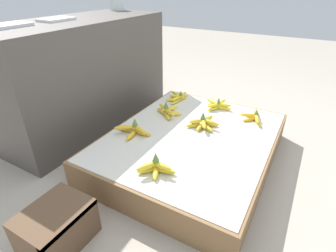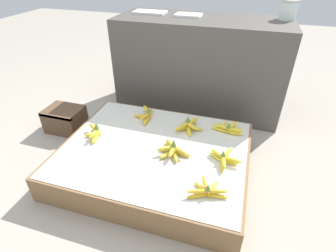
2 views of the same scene
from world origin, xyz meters
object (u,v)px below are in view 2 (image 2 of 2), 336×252
at_px(foam_tray_white, 189,15).
at_px(banana_bunch_middle_left, 95,132).
at_px(banana_bunch_back_right, 228,128).
at_px(banana_bunch_back_midleft, 146,114).
at_px(banana_bunch_back_midright, 189,126).
at_px(banana_bunch_middle_midright, 172,150).
at_px(banana_bunch_middle_right, 224,158).
at_px(glass_jar, 289,9).
at_px(banana_bunch_front_right, 207,191).
at_px(wooden_crate, 65,119).

bearing_deg(foam_tray_white, banana_bunch_middle_left, -111.22).
bearing_deg(banana_bunch_back_right, foam_tray_white, 124.84).
height_order(banana_bunch_back_midleft, foam_tray_white, foam_tray_white).
distance_m(banana_bunch_middle_left, banana_bunch_back_midright, 0.67).
xyz_separation_m(banana_bunch_middle_midright, banana_bunch_middle_right, (0.33, 0.02, -0.00)).
bearing_deg(banana_bunch_back_right, banana_bunch_back_midright, -167.59).
bearing_deg(glass_jar, banana_bunch_front_right, -103.41).
relative_size(banana_bunch_back_midleft, glass_jar, 1.63).
distance_m(banana_bunch_back_midleft, banana_bunch_back_right, 0.63).
xyz_separation_m(banana_bunch_back_midleft, glass_jar, (0.94, 0.82, 0.67)).
bearing_deg(wooden_crate, banana_bunch_middle_midright, -14.93).
height_order(glass_jar, foam_tray_white, glass_jar).
xyz_separation_m(banana_bunch_middle_midright, banana_bunch_back_midleft, (-0.32, 0.36, 0.00)).
height_order(banana_bunch_front_right, foam_tray_white, foam_tray_white).
bearing_deg(banana_bunch_back_midleft, foam_tray_white, 78.43).
relative_size(banana_bunch_middle_left, banana_bunch_back_right, 0.83).
height_order(banana_bunch_middle_midright, banana_bunch_back_midleft, banana_bunch_back_midleft).
height_order(wooden_crate, foam_tray_white, foam_tray_white).
bearing_deg(banana_bunch_middle_midright, banana_bunch_back_midleft, 131.31).
height_order(banana_bunch_middle_left, banana_bunch_back_right, banana_bunch_middle_left).
xyz_separation_m(banana_bunch_middle_right, foam_tray_white, (-0.50, 1.05, 0.61)).
relative_size(banana_bunch_middle_midright, banana_bunch_middle_right, 1.00).
bearing_deg(banana_bunch_back_midleft, banana_bunch_middle_left, -127.96).
xyz_separation_m(wooden_crate, glass_jar, (1.64, 0.91, 0.79)).
bearing_deg(banana_bunch_back_midright, glass_jar, 56.37).
bearing_deg(banana_bunch_back_midleft, banana_bunch_middle_midright, -48.69).
bearing_deg(banana_bunch_back_midright, banana_bunch_middle_midright, -97.11).
xyz_separation_m(wooden_crate, banana_bunch_middle_midright, (1.02, -0.27, 0.12)).
height_order(banana_bunch_middle_midright, banana_bunch_back_midright, banana_bunch_back_midright).
xyz_separation_m(banana_bunch_back_right, foam_tray_white, (-0.49, 0.70, 0.61)).
bearing_deg(banana_bunch_back_midleft, banana_bunch_back_midright, -8.98).
distance_m(banana_bunch_middle_midright, banana_bunch_back_right, 0.48).
xyz_separation_m(banana_bunch_middle_left, banana_bunch_back_midleft, (0.26, 0.33, -0.00)).
relative_size(banana_bunch_back_midleft, banana_bunch_back_midright, 1.11).
bearing_deg(banana_bunch_back_right, banana_bunch_back_midleft, -179.49).
bearing_deg(banana_bunch_back_midleft, banana_bunch_middle_right, -27.61).
relative_size(banana_bunch_middle_right, banana_bunch_back_midright, 1.02).
distance_m(banana_bunch_back_midleft, foam_tray_white, 0.94).
bearing_deg(banana_bunch_middle_midright, banana_bunch_back_right, 49.02).
relative_size(banana_bunch_front_right, banana_bunch_back_right, 0.96).
relative_size(banana_bunch_back_right, foam_tray_white, 1.05).
xyz_separation_m(banana_bunch_back_midleft, banana_bunch_back_midright, (0.35, -0.06, -0.00)).
relative_size(banana_bunch_middle_left, banana_bunch_back_midright, 0.89).
bearing_deg(banana_bunch_middle_right, banana_bunch_front_right, -100.91).
distance_m(wooden_crate, banana_bunch_middle_left, 0.52).
bearing_deg(banana_bunch_middle_left, foam_tray_white, 68.78).
distance_m(banana_bunch_middle_left, banana_bunch_middle_midright, 0.58).
bearing_deg(banana_bunch_back_right, banana_bunch_front_right, -93.93).
xyz_separation_m(banana_bunch_front_right, glass_jar, (0.34, 1.45, 0.68)).
xyz_separation_m(banana_bunch_middle_left, banana_bunch_back_midright, (0.61, 0.28, -0.00)).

